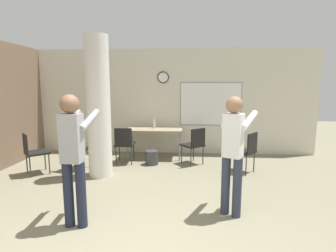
# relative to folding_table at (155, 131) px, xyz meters

# --- Properties ---
(wall_back) EXTENTS (8.00, 0.15, 2.80)m
(wall_back) POSITION_rel_folding_table_xyz_m (0.24, 0.52, 0.71)
(wall_back) COLOR beige
(wall_back) RESTS_ON ground_plane
(support_pillar) EXTENTS (0.47, 0.47, 2.80)m
(support_pillar) POSITION_rel_folding_table_xyz_m (-0.94, -1.48, 0.71)
(support_pillar) COLOR silver
(support_pillar) RESTS_ON ground_plane
(folding_table) EXTENTS (1.41, 0.71, 0.75)m
(folding_table) POSITION_rel_folding_table_xyz_m (0.00, 0.00, 0.00)
(folding_table) COLOR tan
(folding_table) RESTS_ON ground_plane
(bottle_on_table) EXTENTS (0.07, 0.07, 0.29)m
(bottle_on_table) POSITION_rel_folding_table_xyz_m (-0.02, 0.06, 0.17)
(bottle_on_table) COLOR silver
(bottle_on_table) RESTS_ON folding_table
(waste_bin) EXTENTS (0.30, 0.30, 0.33)m
(waste_bin) POSITION_rel_folding_table_xyz_m (0.00, -0.65, -0.53)
(waste_bin) COLOR #38383D
(waste_bin) RESTS_ON ground_plane
(chair_by_left_wall) EXTENTS (0.62, 0.62, 0.87)m
(chair_by_left_wall) POSITION_rel_folding_table_xyz_m (-2.35, -1.51, -0.18)
(chair_by_left_wall) COLOR black
(chair_by_left_wall) RESTS_ON ground_plane
(chair_near_pillar) EXTENTS (0.55, 0.55, 0.87)m
(chair_near_pillar) POSITION_rel_folding_table_xyz_m (-1.61, -1.15, -0.18)
(chair_near_pillar) COLOR black
(chair_near_pillar) RESTS_ON ground_plane
(chair_mid_room) EXTENTS (0.62, 0.62, 0.87)m
(chair_mid_room) POSITION_rel_folding_table_xyz_m (2.06, -1.11, -0.18)
(chair_mid_room) COLOR black
(chair_mid_room) RESTS_ON ground_plane
(chair_table_left) EXTENTS (0.46, 0.46, 0.87)m
(chair_table_left) POSITION_rel_folding_table_xyz_m (-0.65, -0.62, -0.18)
(chair_table_left) COLOR black
(chair_table_left) RESTS_ON ground_plane
(chair_table_right) EXTENTS (0.62, 0.62, 0.87)m
(chair_table_right) POSITION_rel_folding_table_xyz_m (0.99, -0.59, -0.18)
(chair_table_right) COLOR black
(chair_table_right) RESTS_ON ground_plane
(person_playing_side) EXTENTS (0.58, 0.70, 1.69)m
(person_playing_side) POSITION_rel_folding_table_xyz_m (1.45, -2.98, 0.31)
(person_playing_side) COLOR #2D3347
(person_playing_side) RESTS_ON ground_plane
(person_playing_front) EXTENTS (0.39, 0.68, 1.73)m
(person_playing_front) POSITION_rel_folding_table_xyz_m (-0.63, -3.42, 0.33)
(person_playing_front) COLOR #1E2338
(person_playing_front) RESTS_ON ground_plane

